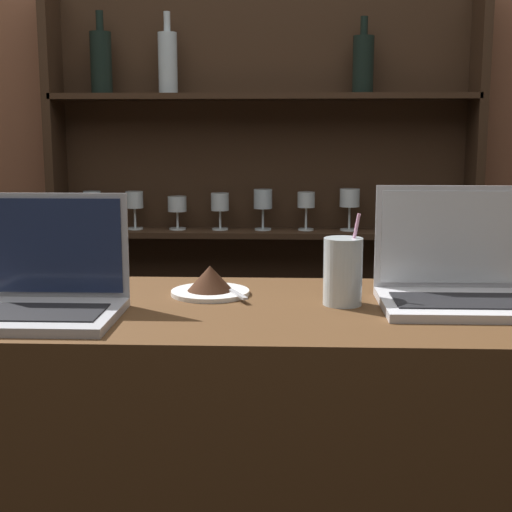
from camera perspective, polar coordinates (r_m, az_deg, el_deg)
name	(u,v)px	position (r m, az deg, el deg)	size (l,w,h in m)	color
back_wall	(233,143)	(2.63, -1.83, 9.02)	(7.00, 0.06, 2.70)	brown
back_shelf	(261,244)	(2.57, 0.43, 0.97)	(1.49, 0.18, 1.89)	#332114
laptop_near	(39,290)	(1.47, -16.94, -2.64)	(0.32, 0.25, 0.24)	#ADADB2
laptop_far	(457,280)	(1.55, 15.78, -1.83)	(0.33, 0.25, 0.24)	silver
cake_plate	(210,283)	(1.59, -3.67, -2.18)	(0.18, 0.18, 0.07)	white
water_glass	(343,271)	(1.50, 6.96, -1.23)	(0.08, 0.08, 0.19)	silver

